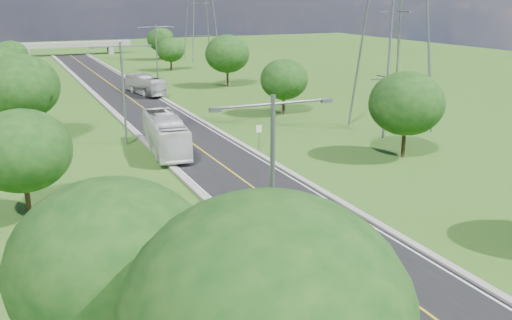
{
  "coord_description": "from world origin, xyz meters",
  "views": [
    {
      "loc": [
        -16.81,
        -10.14,
        14.12
      ],
      "look_at": [
        -0.91,
        25.1,
        3.0
      ],
      "focal_mm": 40.0,
      "sensor_mm": 36.0,
      "label": 1
    }
  ],
  "objects": [
    {
      "name": "speed_limit_sign",
      "position": [
        5.2,
        37.98,
        1.6
      ],
      "size": [
        0.55,
        0.09,
        2.4
      ],
      "color": "slate",
      "rests_on": "ground"
    },
    {
      "name": "tree_re",
      "position": [
        14.5,
        100.0,
        4.02
      ],
      "size": [
        5.46,
        5.46,
        6.35
      ],
      "color": "black",
      "rests_on": "ground"
    },
    {
      "name": "tree_rb",
      "position": [
        16.0,
        30.0,
        4.95
      ],
      "size": [
        6.72,
        6.72,
        7.82
      ],
      "color": "black",
      "rests_on": "ground"
    },
    {
      "name": "tree_lf",
      "position": [
        -11.0,
        2.0,
        5.89
      ],
      "size": [
        7.98,
        7.98,
        9.28
      ],
      "color": "black",
      "rests_on": "ground"
    },
    {
      "name": "overpass",
      "position": [
        0.0,
        140.0,
        2.41
      ],
      "size": [
        30.0,
        3.0,
        3.2
      ],
      "color": "gray",
      "rests_on": "ground"
    },
    {
      "name": "road",
      "position": [
        0.0,
        66.0,
        0.03
      ],
      "size": [
        8.0,
        150.0,
        0.06
      ],
      "primitive_type": "cube",
      "color": "black",
      "rests_on": "ground"
    },
    {
      "name": "tree_lc",
      "position": [
        -15.0,
        50.0,
        5.58
      ],
      "size": [
        7.56,
        7.56,
        8.79
      ],
      "color": "black",
      "rests_on": "ground"
    },
    {
      "name": "streetlight_mid_left",
      "position": [
        -6.0,
        45.0,
        5.94
      ],
      "size": [
        5.9,
        0.25,
        10.0
      ],
      "color": "slate",
      "rests_on": "ground"
    },
    {
      "name": "tree_la",
      "position": [
        -14.0,
        8.0,
        5.27
      ],
      "size": [
        7.14,
        7.14,
        8.3
      ],
      "color": "black",
      "rests_on": "ground"
    },
    {
      "name": "bus_outbound",
      "position": [
        2.91,
        73.53,
        1.47
      ],
      "size": [
        3.97,
        10.38,
        2.82
      ],
      "primitive_type": "imported",
      "rotation": [
        0.0,
        0.0,
        3.3
      ],
      "color": "silver",
      "rests_on": "road"
    },
    {
      "name": "curb_right",
      "position": [
        4.25,
        66.0,
        0.11
      ],
      "size": [
        0.5,
        150.0,
        0.22
      ],
      "primitive_type": "cube",
      "color": "gray",
      "rests_on": "ground"
    },
    {
      "name": "tree_rd",
      "position": [
        17.0,
        76.0,
        5.27
      ],
      "size": [
        7.14,
        7.14,
        8.3
      ],
      "color": "black",
      "rests_on": "ground"
    },
    {
      "name": "tree_lb",
      "position": [
        -16.0,
        28.0,
        4.64
      ],
      "size": [
        6.3,
        6.3,
        7.33
      ],
      "color": "black",
      "rests_on": "ground"
    },
    {
      "name": "bus_inbound",
      "position": [
        -3.15,
        40.82,
        1.74
      ],
      "size": [
        4.25,
        12.33,
        3.36
      ],
      "primitive_type": "imported",
      "rotation": [
        0.0,
        0.0,
        -0.12
      ],
      "color": "white",
      "rests_on": "road"
    },
    {
      "name": "ground",
      "position": [
        0.0,
        60.0,
        0.0
      ],
      "size": [
        260.0,
        260.0,
        0.0
      ],
      "primitive_type": "plane",
      "color": "#365919",
      "rests_on": "ground"
    },
    {
      "name": "streetlight_far_right",
      "position": [
        6.0,
        78.0,
        5.94
      ],
      "size": [
        5.9,
        0.25,
        10.0
      ],
      "color": "slate",
      "rests_on": "ground"
    },
    {
      "name": "streetlight_near_left",
      "position": [
        -6.0,
        12.0,
        5.94
      ],
      "size": [
        5.9,
        0.25,
        10.0
      ],
      "color": "slate",
      "rests_on": "ground"
    },
    {
      "name": "tree_rc",
      "position": [
        15.0,
        52.0,
        4.33
      ],
      "size": [
        5.88,
        5.88,
        6.84
      ],
      "color": "black",
      "rests_on": "ground"
    },
    {
      "name": "tree_rf",
      "position": [
        18.0,
        120.0,
        4.64
      ],
      "size": [
        6.3,
        6.3,
        7.33
      ],
      "color": "black",
      "rests_on": "ground"
    },
    {
      "name": "tree_le",
      "position": [
        -14.5,
        98.0,
        4.33
      ],
      "size": [
        5.88,
        5.88,
        6.84
      ],
      "color": "black",
      "rests_on": "ground"
    },
    {
      "name": "curb_left",
      "position": [
        -4.25,
        66.0,
        0.11
      ],
      "size": [
        0.5,
        150.0,
        0.22
      ],
      "primitive_type": "cube",
      "color": "gray",
      "rests_on": "ground"
    }
  ]
}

